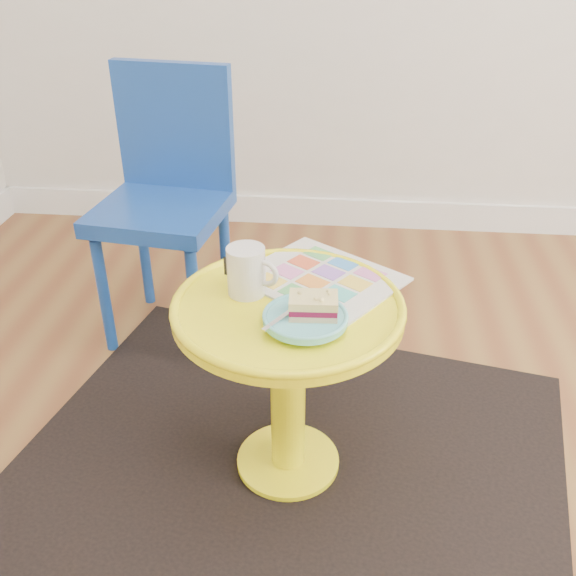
# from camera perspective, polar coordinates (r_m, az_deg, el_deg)

# --- Properties ---
(room_walls) EXTENTS (4.00, 4.00, 4.00)m
(room_walls) POSITION_cam_1_polar(r_m,az_deg,el_deg) (1.97, -10.18, -4.48)
(room_walls) COLOR silver
(room_walls) RESTS_ON ground
(rug) EXTENTS (1.50, 1.35, 0.01)m
(rug) POSITION_cam_1_polar(r_m,az_deg,el_deg) (1.64, -0.00, -15.29)
(rug) COLOR black
(rug) RESTS_ON ground
(side_table) EXTENTS (0.49, 0.49, 0.47)m
(side_table) POSITION_cam_1_polar(r_m,az_deg,el_deg) (1.42, -0.00, -5.96)
(side_table) COLOR #FEF115
(side_table) RESTS_ON ground
(chair) EXTENTS (0.40, 0.40, 0.81)m
(chair) POSITION_cam_1_polar(r_m,az_deg,el_deg) (1.97, -10.69, 8.76)
(chair) COLOR #17429A
(chair) RESTS_ON ground
(newspaper) EXTENTS (0.42, 0.40, 0.01)m
(newspaper) POSITION_cam_1_polar(r_m,az_deg,el_deg) (1.43, 2.92, 0.86)
(newspaper) COLOR silver
(newspaper) RESTS_ON side_table
(mug) EXTENTS (0.11, 0.08, 0.11)m
(mug) POSITION_cam_1_polar(r_m,az_deg,el_deg) (1.36, -3.64, 1.64)
(mug) COLOR silver
(mug) RESTS_ON side_table
(plate) EXTENTS (0.17, 0.17, 0.02)m
(plate) POSITION_cam_1_polar(r_m,az_deg,el_deg) (1.27, 1.55, -2.72)
(plate) COLOR #62C7CF
(plate) RESTS_ON newspaper
(cake_slice) EXTENTS (0.10, 0.07, 0.04)m
(cake_slice) POSITION_cam_1_polar(r_m,az_deg,el_deg) (1.26, 2.27, -1.56)
(cake_slice) COLOR #D3BC8C
(cake_slice) RESTS_ON plate
(fork) EXTENTS (0.09, 0.13, 0.00)m
(fork) POSITION_cam_1_polar(r_m,az_deg,el_deg) (1.27, 0.02, -2.24)
(fork) COLOR silver
(fork) RESTS_ON plate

